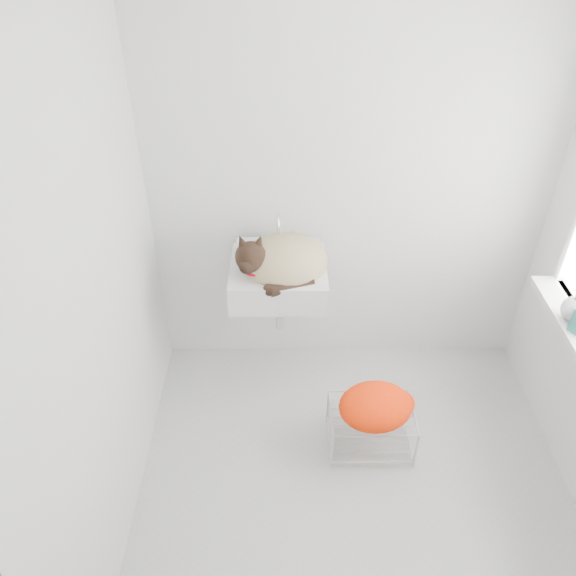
{
  "coord_description": "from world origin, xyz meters",
  "views": [
    {
      "loc": [
        -0.34,
        -1.73,
        2.57
      ],
      "look_at": [
        -0.34,
        0.5,
        0.88
      ],
      "focal_mm": 35.23,
      "sensor_mm": 36.0,
      "label": 1
    }
  ],
  "objects_px": {
    "sink": "(278,265)",
    "bottle_c": "(571,318)",
    "cat": "(281,261)",
    "wire_rack": "(371,425)"
  },
  "relations": [
    {
      "from": "sink",
      "to": "bottle_c",
      "type": "height_order",
      "value": "sink"
    },
    {
      "from": "cat",
      "to": "bottle_c",
      "type": "xyz_separation_m",
      "value": [
        1.37,
        -0.42,
        -0.04
      ]
    },
    {
      "from": "sink",
      "to": "wire_rack",
      "type": "bearing_deg",
      "value": -45.44
    },
    {
      "from": "wire_rack",
      "to": "sink",
      "type": "bearing_deg",
      "value": 134.56
    },
    {
      "from": "cat",
      "to": "wire_rack",
      "type": "height_order",
      "value": "cat"
    },
    {
      "from": "sink",
      "to": "bottle_c",
      "type": "xyz_separation_m",
      "value": [
        1.39,
        -0.44,
        0.0
      ]
    },
    {
      "from": "cat",
      "to": "wire_rack",
      "type": "xyz_separation_m",
      "value": [
        0.48,
        -0.48,
        -0.74
      ]
    },
    {
      "from": "wire_rack",
      "to": "bottle_c",
      "type": "height_order",
      "value": "bottle_c"
    },
    {
      "from": "sink",
      "to": "cat",
      "type": "distance_m",
      "value": 0.05
    },
    {
      "from": "sink",
      "to": "bottle_c",
      "type": "bearing_deg",
      "value": -17.61
    }
  ]
}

